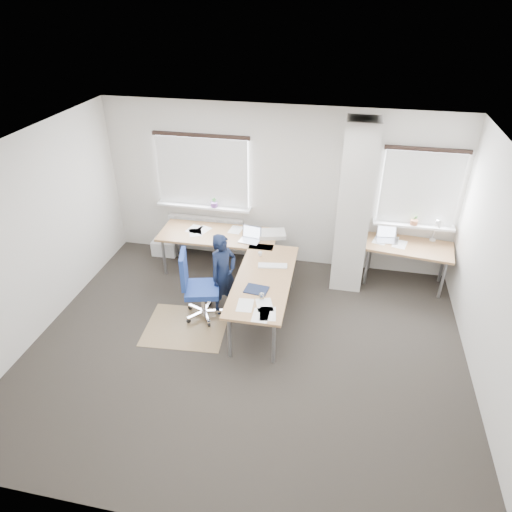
% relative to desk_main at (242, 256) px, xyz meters
% --- Properties ---
extents(ground, '(6.00, 6.00, 0.00)m').
position_rel_desk_main_xyz_m(ground, '(0.35, -1.32, -0.69)').
color(ground, black).
rests_on(ground, ground).
extents(room_shell, '(6.04, 5.04, 2.82)m').
position_rel_desk_main_xyz_m(room_shell, '(0.53, -0.87, 1.05)').
color(room_shell, beige).
rests_on(room_shell, ground).
extents(floor_mat, '(1.26, 1.09, 0.01)m').
position_rel_desk_main_xyz_m(floor_mat, '(-0.63, -1.05, -0.69)').
color(floor_mat, olive).
rests_on(floor_mat, ground).
extents(white_crate, '(0.46, 0.33, 0.27)m').
position_rel_desk_main_xyz_m(white_crate, '(-1.71, 0.93, -0.56)').
color(white_crate, white).
rests_on(white_crate, ground).
extents(desk_main, '(2.44, 2.61, 0.96)m').
position_rel_desk_main_xyz_m(desk_main, '(0.00, 0.00, 0.00)').
color(desk_main, olive).
rests_on(desk_main, ground).
extents(desk_side, '(1.48, 0.88, 1.22)m').
position_rel_desk_main_xyz_m(desk_side, '(2.60, 0.84, -0.01)').
color(desk_side, olive).
rests_on(desk_side, ground).
extents(task_chair, '(0.63, 0.61, 1.13)m').
position_rel_desk_main_xyz_m(task_chair, '(-0.48, -0.74, -0.38)').
color(task_chair, navy).
rests_on(task_chair, ground).
extents(person, '(0.53, 0.57, 1.31)m').
position_rel_desk_main_xyz_m(person, '(-0.17, -0.50, -0.04)').
color(person, black).
rests_on(person, ground).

